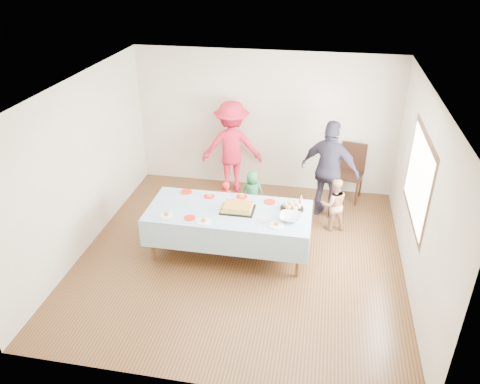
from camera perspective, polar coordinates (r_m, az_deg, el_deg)
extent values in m
plane|color=#452C13|center=(7.51, 0.12, -7.71)|extent=(5.00, 5.00, 0.00)
cube|color=#BCB29A|center=(9.08, 3.03, 8.55)|extent=(5.00, 0.04, 2.70)
cube|color=#BCB29A|center=(4.77, -5.44, -11.99)|extent=(5.00, 0.04, 2.70)
cube|color=#BCB29A|center=(7.62, -18.72, 2.99)|extent=(0.04, 5.00, 2.70)
cube|color=#BCB29A|center=(6.86, 21.14, -0.32)|extent=(0.04, 5.00, 2.70)
cube|color=white|center=(6.31, 0.15, 12.51)|extent=(5.00, 5.00, 0.04)
cube|color=#472B16|center=(6.96, 20.87, 1.56)|extent=(0.03, 1.75, 1.35)
cylinder|color=#54301C|center=(7.33, -10.66, -5.81)|extent=(0.06, 0.06, 0.73)
cylinder|color=#54301C|center=(6.92, 7.14, -7.78)|extent=(0.06, 0.06, 0.73)
cylinder|color=#54301C|center=(7.99, -8.61, -2.50)|extent=(0.06, 0.06, 0.73)
cylinder|color=#54301C|center=(7.62, 7.61, -4.10)|extent=(0.06, 0.06, 0.73)
cube|color=#54301C|center=(7.18, -1.37, -2.43)|extent=(2.40, 1.00, 0.04)
cube|color=white|center=(7.16, -1.38, -2.26)|extent=(2.50, 1.10, 0.01)
cube|color=black|center=(7.16, -0.27, -2.16)|extent=(0.51, 0.39, 0.01)
cube|color=#F3CA5C|center=(7.14, -0.27, -1.89)|extent=(0.43, 0.32, 0.06)
cube|color=#9D6224|center=(7.12, -0.28, -1.63)|extent=(0.43, 0.32, 0.01)
cylinder|color=black|center=(7.22, 6.33, -2.04)|extent=(0.36, 0.36, 0.02)
sphere|color=#DEB46C|center=(7.19, 7.11, -1.73)|extent=(0.09, 0.09, 0.09)
sphere|color=#DEB46C|center=(7.26, 6.79, -1.38)|extent=(0.09, 0.09, 0.09)
sphere|color=#DEB46C|center=(7.27, 6.03, -1.31)|extent=(0.09, 0.09, 0.09)
sphere|color=#DEB46C|center=(7.20, 5.59, -1.60)|extent=(0.09, 0.09, 0.09)
sphere|color=#DEB46C|center=(7.12, 5.91, -1.96)|extent=(0.09, 0.09, 0.09)
sphere|color=#DEB46C|center=(7.12, 6.68, -2.03)|extent=(0.09, 0.09, 0.09)
sphere|color=#DEB46C|center=(7.19, 6.35, -1.67)|extent=(0.09, 0.09, 0.09)
imported|color=silver|center=(6.94, 6.16, -3.11)|extent=(0.33, 0.33, 0.08)
cone|color=silver|center=(7.36, 7.45, -0.85)|extent=(0.09, 0.09, 0.16)
cylinder|color=red|center=(7.71, -6.55, 0.03)|extent=(0.19, 0.19, 0.01)
cylinder|color=red|center=(7.54, -3.78, -0.53)|extent=(0.17, 0.17, 0.01)
cylinder|color=red|center=(7.51, 0.22, -0.59)|extent=(0.18, 0.18, 0.01)
cylinder|color=red|center=(7.39, 3.63, -1.19)|extent=(0.19, 0.19, 0.01)
cylinder|color=red|center=(7.00, -6.15, -3.14)|extent=(0.17, 0.17, 0.01)
cylinder|color=white|center=(7.10, -8.94, -2.83)|extent=(0.21, 0.21, 0.01)
cylinder|color=white|center=(6.89, -4.46, -3.60)|extent=(0.21, 0.21, 0.01)
cylinder|color=white|center=(6.81, 4.43, -4.03)|extent=(0.23, 0.23, 0.01)
cylinder|color=black|center=(9.05, 11.51, 0.25)|extent=(0.04, 0.04, 0.48)
cylinder|color=black|center=(8.99, 13.98, -0.25)|extent=(0.04, 0.04, 0.48)
cylinder|color=black|center=(9.41, 12.10, 1.30)|extent=(0.04, 0.04, 0.48)
cylinder|color=black|center=(9.35, 14.48, 0.83)|extent=(0.04, 0.04, 0.48)
cube|color=black|center=(9.08, 13.19, 2.01)|extent=(0.57, 0.57, 0.06)
cube|color=black|center=(9.15, 13.69, 4.23)|extent=(0.47, 0.15, 0.56)
imported|color=red|center=(8.12, -1.70, -1.29)|extent=(0.33, 0.26, 0.81)
imported|color=#27753F|center=(8.38, 1.48, -0.14)|extent=(0.47, 0.36, 0.85)
imported|color=tan|center=(8.09, 11.34, -1.48)|extent=(0.54, 0.46, 0.95)
imported|color=red|center=(9.05, -1.02, 5.52)|extent=(1.26, 0.85, 1.81)
imported|color=#2D2939|center=(8.27, 10.87, 2.61)|extent=(1.14, 0.78, 1.80)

